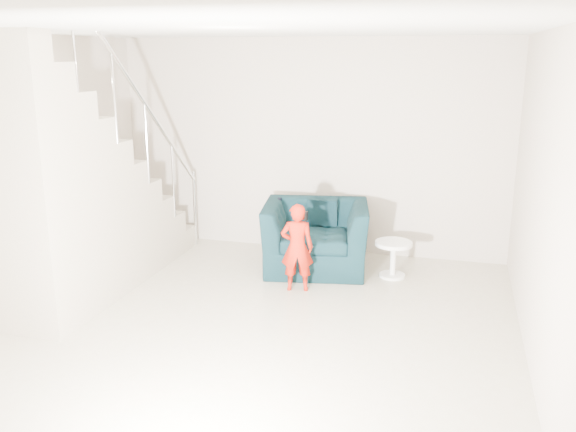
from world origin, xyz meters
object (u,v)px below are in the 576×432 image
object	(u,v)px
armchair	(316,236)
side_table	(393,253)
staircase	(72,208)
toddler	(297,247)

from	to	relation	value
armchair	side_table	bearing A→B (deg)	-13.88
armchair	staircase	distance (m)	2.75
side_table	toddler	bearing A→B (deg)	-144.80
armchair	side_table	xyz separation A→B (m)	(0.93, -0.06, -0.11)
staircase	toddler	bearing A→B (deg)	18.21
armchair	toddler	bearing A→B (deg)	-103.00
armchair	side_table	size ratio (longest dim) A/B	2.87
armchair	toddler	size ratio (longest dim) A/B	1.26
armchair	side_table	world-z (taller)	armchair
armchair	side_table	distance (m)	0.94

